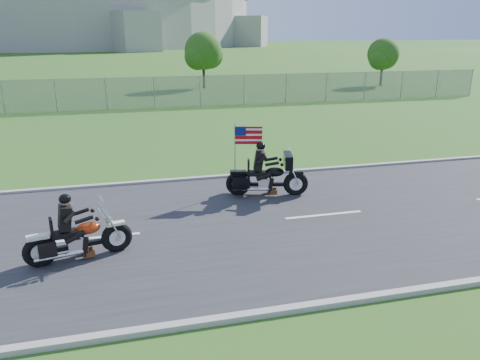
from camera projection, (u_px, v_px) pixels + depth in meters
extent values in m
plane|color=#22551A|center=(176.00, 231.00, 11.77)|extent=(420.00, 420.00, 0.00)
cube|color=#28282B|center=(176.00, 230.00, 11.76)|extent=(120.00, 8.00, 0.04)
cube|color=#9E9B93|center=(162.00, 181.00, 15.49)|extent=(120.00, 0.18, 0.12)
cube|color=#9E9B93|center=(204.00, 322.00, 8.01)|extent=(120.00, 0.18, 0.12)
cube|color=gray|center=(56.00, 95.00, 28.75)|extent=(60.00, 0.03, 2.00)
cylinder|color=#A3A099|center=(58.00, 14.00, 160.96)|extent=(130.00, 130.00, 20.00)
cylinder|color=#382316|center=(204.00, 73.00, 40.47)|extent=(0.22, 0.22, 2.52)
sphere|color=#274813|center=(203.00, 51.00, 39.90)|extent=(3.20, 3.20, 3.20)
sphere|color=#274813|center=(210.00, 55.00, 40.60)|extent=(2.40, 2.40, 2.40)
sphere|color=#274813|center=(198.00, 57.00, 39.53)|extent=(2.24, 2.24, 2.24)
cylinder|color=#382316|center=(381.00, 73.00, 42.41)|extent=(0.22, 0.22, 2.24)
sphere|color=#274813|center=(383.00, 54.00, 41.90)|extent=(2.80, 2.80, 2.80)
sphere|color=#274813|center=(386.00, 57.00, 42.51)|extent=(2.10, 2.10, 2.10)
sphere|color=#274813|center=(380.00, 59.00, 41.58)|extent=(1.96, 1.96, 1.96)
torus|color=black|center=(117.00, 237.00, 10.56)|extent=(0.73, 0.32, 0.70)
torus|color=black|center=(40.00, 252.00, 9.86)|extent=(0.73, 0.32, 0.70)
ellipsoid|color=#B6320D|center=(88.00, 228.00, 10.20)|extent=(0.59, 0.41, 0.27)
cube|color=black|center=(64.00, 234.00, 10.00)|extent=(0.57, 0.39, 0.11)
cube|color=black|center=(65.00, 217.00, 9.90)|extent=(0.31, 0.42, 0.52)
sphere|color=black|center=(65.00, 199.00, 9.80)|extent=(0.31, 0.31, 0.26)
cube|color=silver|center=(104.00, 206.00, 10.22)|extent=(0.13, 0.44, 0.38)
torus|color=black|center=(296.00, 184.00, 14.17)|extent=(0.78, 0.37, 0.76)
torus|color=black|center=(238.00, 184.00, 14.18)|extent=(0.78, 0.37, 0.76)
ellipsoid|color=black|center=(275.00, 172.00, 14.06)|extent=(0.64, 0.46, 0.29)
cube|color=black|center=(257.00, 173.00, 14.08)|extent=(0.62, 0.44, 0.12)
cube|color=black|center=(259.00, 160.00, 13.95)|extent=(0.34, 0.46, 0.56)
sphere|color=black|center=(261.00, 146.00, 13.82)|extent=(0.34, 0.34, 0.28)
cube|color=black|center=(288.00, 160.00, 13.95)|extent=(0.42, 0.85, 0.41)
cube|color=#B70C11|center=(249.00, 135.00, 13.93)|extent=(0.80, 0.22, 0.53)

